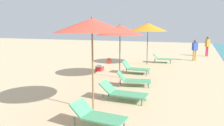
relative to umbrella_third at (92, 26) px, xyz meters
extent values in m
cylinder|color=olive|center=(0.00, 0.00, -1.32)|extent=(0.05, 0.05, 2.25)
cone|color=#E54C38|center=(0.00, 0.00, 0.00)|extent=(2.16, 2.16, 0.39)
sphere|color=olive|center=(0.00, 0.00, 0.23)|extent=(0.06, 0.06, 0.06)
cube|color=#4CA572|center=(0.76, 1.08, -2.20)|extent=(1.17, 0.59, 0.04)
cube|color=#4CA572|center=(-0.01, 1.08, -2.02)|extent=(0.41, 0.59, 0.36)
cylinder|color=#59595E|center=(1.25, 1.33, -2.33)|extent=(0.04, 0.04, 0.22)
cylinder|color=#59595E|center=(1.25, 0.84, -2.33)|extent=(0.04, 0.04, 0.22)
cylinder|color=#59595E|center=(-0.07, 1.33, -2.33)|extent=(0.04, 0.04, 0.22)
cylinder|color=#59595E|center=(-0.07, 0.84, -2.33)|extent=(0.04, 0.04, 0.22)
cube|color=#4CA572|center=(0.84, -1.06, -2.16)|extent=(1.02, 0.64, 0.04)
cube|color=#4CA572|center=(0.19, -1.02, -2.00)|extent=(0.38, 0.59, 0.31)
cylinder|color=#59595E|center=(1.25, -0.85, -2.31)|extent=(0.04, 0.04, 0.26)
cylinder|color=#59595E|center=(0.16, -0.78, -2.31)|extent=(0.04, 0.04, 0.26)
cylinder|color=#59595E|center=(0.13, -1.25, -2.31)|extent=(0.04, 0.04, 0.26)
cylinder|color=#4C4C51|center=(-0.69, 4.21, -1.43)|extent=(0.05, 0.05, 2.03)
cone|color=#E54C38|center=(-0.69, 4.21, -0.17)|extent=(2.27, 2.27, 0.48)
sphere|color=#4C4C51|center=(-0.69, 4.21, 0.10)|extent=(0.06, 0.06, 0.06)
cube|color=#4CA572|center=(-0.05, 5.40, -2.20)|extent=(1.11, 0.66, 0.04)
cube|color=#4CA572|center=(-0.74, 5.39, -1.99)|extent=(0.31, 0.66, 0.41)
cylinder|color=#59595E|center=(0.40, 5.68, -2.33)|extent=(0.04, 0.04, 0.22)
cylinder|color=#59595E|center=(0.40, 5.12, -2.33)|extent=(0.04, 0.04, 0.22)
cylinder|color=#59595E|center=(-0.83, 5.67, -2.33)|extent=(0.04, 0.04, 0.22)
cylinder|color=#59595E|center=(-0.83, 5.12, -2.33)|extent=(0.04, 0.04, 0.22)
cube|color=#4CA572|center=(0.53, 3.01, -2.21)|extent=(1.17, 0.81, 0.04)
cube|color=#4CA572|center=(-0.13, 2.85, -2.02)|extent=(0.46, 0.64, 0.37)
cylinder|color=#59595E|center=(0.89, 3.34, -2.34)|extent=(0.04, 0.04, 0.21)
cylinder|color=#59595E|center=(1.00, 2.88, -2.34)|extent=(0.04, 0.04, 0.21)
cylinder|color=#59595E|center=(-0.26, 3.07, -2.34)|extent=(0.04, 0.04, 0.21)
cylinder|color=#59595E|center=(-0.14, 2.60, -2.34)|extent=(0.04, 0.04, 0.21)
cylinder|color=#4C4C51|center=(-0.35, 8.51, -1.37)|extent=(0.05, 0.05, 2.15)
cone|color=orange|center=(-0.35, 8.51, -0.04)|extent=(2.46, 2.46, 0.52)
sphere|color=#4C4C51|center=(-0.35, 8.51, 0.25)|extent=(0.06, 0.06, 0.06)
cube|color=#4CA572|center=(0.64, 9.53, -2.18)|extent=(1.03, 0.77, 0.04)
cube|color=#4CA572|center=(0.03, 9.44, -2.01)|extent=(0.40, 0.68, 0.32)
cylinder|color=#59595E|center=(0.98, 9.85, -2.32)|extent=(0.04, 0.04, 0.24)
cylinder|color=#59595E|center=(1.05, 9.31, -2.32)|extent=(0.04, 0.04, 0.24)
cylinder|color=#59595E|center=(-0.05, 9.70, -2.32)|extent=(0.04, 0.04, 0.24)
cylinder|color=#59595E|center=(0.03, 9.17, -2.32)|extent=(0.04, 0.04, 0.24)
cylinder|color=#D8334C|center=(3.32, 14.25, -2.03)|extent=(0.11, 0.11, 0.82)
cylinder|color=#D8334C|center=(3.43, 14.38, -2.03)|extent=(0.11, 0.11, 0.82)
cube|color=orange|center=(3.37, 14.32, -1.32)|extent=(0.40, 0.42, 0.61)
sphere|color=brown|center=(3.37, 14.32, -0.90)|extent=(0.22, 0.22, 0.22)
cylinder|color=orange|center=(2.41, 11.30, -2.07)|extent=(0.11, 0.11, 0.75)
cylinder|color=orange|center=(2.54, 11.41, -2.07)|extent=(0.11, 0.11, 0.75)
cube|color=#334CB2|center=(2.48, 11.35, -1.41)|extent=(0.42, 0.40, 0.56)
sphere|color=brown|center=(2.48, 11.35, -1.03)|extent=(0.20, 0.20, 0.20)
cube|color=red|center=(-2.31, 5.40, -2.31)|extent=(0.38, 0.56, 0.26)
cube|color=white|center=(-2.31, 5.40, -2.16)|extent=(0.38, 0.57, 0.05)
sphere|color=#E54C38|center=(-2.80, 7.93, -2.26)|extent=(0.37, 0.37, 0.37)
camera|label=1|loc=(2.81, -5.53, -0.05)|focal=35.29mm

